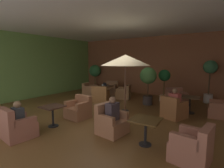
% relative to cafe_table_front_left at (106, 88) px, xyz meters
% --- Properties ---
extents(ground_plane, '(10.69, 9.99, 0.02)m').
position_rel_cafe_table_front_left_xyz_m(ground_plane, '(1.88, -2.64, -0.53)').
color(ground_plane, brown).
extents(wall_back_brick, '(10.69, 0.08, 3.60)m').
position_rel_cafe_table_front_left_xyz_m(wall_back_brick, '(1.88, 2.31, 1.28)').
color(wall_back_brick, brown).
rests_on(wall_back_brick, ground_plane).
extents(wall_left_accent, '(0.08, 9.99, 3.60)m').
position_rel_cafe_table_front_left_xyz_m(wall_left_accent, '(-3.42, -2.64, 1.28)').
color(wall_left_accent, '#6A994A').
rests_on(wall_left_accent, ground_plane).
extents(ceiling_slab, '(10.69, 9.99, 0.06)m').
position_rel_cafe_table_front_left_xyz_m(ceiling_slab, '(1.88, -2.64, 3.11)').
color(ceiling_slab, silver).
rests_on(ceiling_slab, wall_back_brick).
extents(cafe_table_front_left, '(0.68, 0.68, 0.68)m').
position_rel_cafe_table_front_left_xyz_m(cafe_table_front_left, '(0.00, 0.00, 0.00)').
color(cafe_table_front_left, black).
rests_on(cafe_table_front_left, ground_plane).
extents(armchair_front_left_north, '(0.89, 0.88, 0.80)m').
position_rel_cafe_table_front_left_xyz_m(armchair_front_left_north, '(-1.04, -0.25, -0.22)').
color(armchair_front_left_north, '#916441').
rests_on(armchair_front_left_north, ground_plane).
extents(armchair_front_left_east, '(0.99, 0.94, 0.83)m').
position_rel_cafe_table_front_left_xyz_m(armchair_front_left_east, '(0.38, -1.01, -0.22)').
color(armchair_front_left_east, '#A06938').
rests_on(armchair_front_left_east, ground_plane).
extents(armchair_front_left_south, '(0.98, 0.98, 0.78)m').
position_rel_cafe_table_front_left_xyz_m(armchair_front_left_south, '(1.02, 0.33, -0.23)').
color(armchair_front_left_south, olive).
rests_on(armchair_front_left_south, ground_plane).
extents(armchair_front_left_west, '(0.93, 0.94, 0.82)m').
position_rel_cafe_table_front_left_xyz_m(armchair_front_left_west, '(-0.34, 1.02, -0.21)').
color(armchair_front_left_west, '#936645').
rests_on(armchair_front_left_west, ground_plane).
extents(cafe_table_front_right, '(0.66, 0.66, 0.68)m').
position_rel_cafe_table_front_left_xyz_m(cafe_table_front_right, '(1.22, -4.60, 0.00)').
color(cafe_table_front_right, black).
rests_on(cafe_table_front_right, ground_plane).
extents(armchair_front_right_north, '(0.84, 0.84, 0.88)m').
position_rel_cafe_table_front_left_xyz_m(armchair_front_right_north, '(1.12, -5.70, -0.21)').
color(armchair_front_right_north, '#955B48').
rests_on(armchair_front_right_north, ground_plane).
extents(armchair_front_right_east, '(0.82, 0.79, 0.82)m').
position_rel_cafe_table_front_left_xyz_m(armchair_front_right_east, '(1.29, -3.51, -0.22)').
color(armchair_front_right_east, '#8F5B3C').
rests_on(armchair_front_right_east, ground_plane).
extents(cafe_table_mid_center, '(0.75, 0.75, 0.68)m').
position_rel_cafe_table_front_left_xyz_m(cafe_table_mid_center, '(4.22, -4.07, 0.02)').
color(cafe_table_mid_center, black).
rests_on(cafe_table_mid_center, ground_plane).
extents(armchair_mid_center_north, '(0.83, 0.79, 0.83)m').
position_rel_cafe_table_front_left_xyz_m(armchair_mid_center_north, '(5.33, -4.22, -0.21)').
color(armchair_mid_center_north, '#985E4A').
rests_on(armchair_mid_center_north, ground_plane).
extents(armchair_mid_center_east, '(0.79, 0.84, 0.88)m').
position_rel_cafe_table_front_left_xyz_m(armchair_mid_center_east, '(3.09, -3.97, -0.21)').
color(armchair_mid_center_east, '#9D6847').
rests_on(armchair_mid_center_east, ground_plane).
extents(cafe_table_rear_right, '(0.73, 0.73, 0.68)m').
position_rel_cafe_table_front_left_xyz_m(cafe_table_rear_right, '(4.64, -0.54, -0.01)').
color(cafe_table_rear_right, black).
rests_on(cafe_table_rear_right, ground_plane).
extents(armchair_rear_right_north, '(1.09, 1.09, 0.84)m').
position_rel_cafe_table_front_left_xyz_m(armchair_rear_right_north, '(3.92, 0.24, -0.20)').
color(armchair_rear_right_north, '#965F4A').
rests_on(armchair_rear_right_north, ground_plane).
extents(armchair_rear_right_east, '(0.95, 0.99, 0.83)m').
position_rel_cafe_table_front_left_xyz_m(armchair_rear_right_east, '(4.25, -1.53, -0.21)').
color(armchair_rear_right_east, '#9E6338').
rests_on(armchair_rear_right_east, ground_plane).
extents(armchair_rear_right_south, '(0.81, 0.86, 0.81)m').
position_rel_cafe_table_front_left_xyz_m(armchair_rear_right_south, '(5.70, -0.43, -0.23)').
color(armchair_rear_right_south, '#945940').
rests_on(armchair_rear_right_south, ground_plane).
extents(patio_umbrella_tall_red, '(1.99, 1.99, 2.37)m').
position_rel_cafe_table_front_left_xyz_m(patio_umbrella_tall_red, '(2.38, -1.92, 1.62)').
color(patio_umbrella_tall_red, '#2D2D2D').
rests_on(patio_umbrella_tall_red, ground_plane).
extents(potted_tree_left_corner, '(0.61, 0.61, 1.68)m').
position_rel_cafe_table_front_left_xyz_m(potted_tree_left_corner, '(3.09, 0.95, 0.61)').
color(potted_tree_left_corner, beige).
rests_on(potted_tree_left_corner, ground_plane).
extents(potted_tree_mid_left, '(0.66, 0.66, 2.16)m').
position_rel_cafe_table_front_left_xyz_m(potted_tree_mid_left, '(5.09, 1.85, 0.94)').
color(potted_tree_mid_left, silver).
rests_on(potted_tree_mid_left, ground_plane).
extents(potted_tree_mid_right, '(0.80, 0.80, 1.82)m').
position_rel_cafe_table_front_left_xyz_m(potted_tree_mid_right, '(2.66, -0.19, 0.71)').
color(potted_tree_mid_right, '#39312F').
rests_on(potted_tree_mid_right, ground_plane).
extents(potted_tree_right_corner, '(0.87, 0.87, 1.83)m').
position_rel_cafe_table_front_left_xyz_m(potted_tree_right_corner, '(-2.38, 1.87, 0.78)').
color(potted_tree_right_corner, '#AE654D').
rests_on(potted_tree_right_corner, ground_plane).
extents(patron_blue_shirt, '(0.28, 0.40, 0.70)m').
position_rel_cafe_table_front_left_xyz_m(patron_blue_shirt, '(3.14, -3.97, 0.19)').
color(patron_blue_shirt, '#3D333A').
rests_on(patron_blue_shirt, ground_plane).
extents(patron_by_window, '(0.45, 0.37, 0.66)m').
position_rel_cafe_table_front_left_xyz_m(patron_by_window, '(4.27, -1.49, 0.21)').
color(patron_by_window, '#B34D47').
rests_on(patron_by_window, ground_plane).
extents(patron_with_friend, '(0.34, 0.27, 0.62)m').
position_rel_cafe_table_front_left_xyz_m(patron_with_friend, '(1.12, -5.65, 0.17)').
color(patron_with_friend, '#363B40').
rests_on(patron_with_friend, ground_plane).
extents(iced_drink_cup, '(0.08, 0.08, 0.11)m').
position_rel_cafe_table_front_left_xyz_m(iced_drink_cup, '(-0.15, -0.13, 0.21)').
color(iced_drink_cup, white).
rests_on(iced_drink_cup, cafe_table_front_left).
extents(open_laptop, '(0.36, 0.31, 0.20)m').
position_rel_cafe_table_front_left_xyz_m(open_laptop, '(-0.01, -0.03, 0.21)').
color(open_laptop, '#9EA0A5').
rests_on(open_laptop, cafe_table_front_left).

